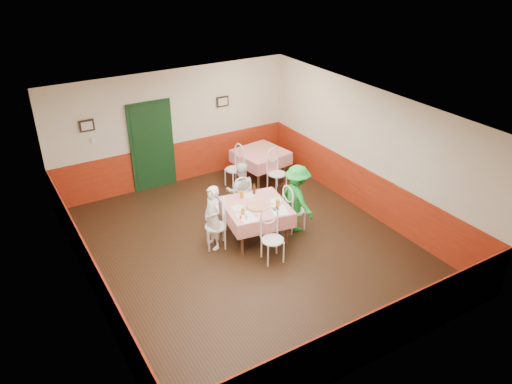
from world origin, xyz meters
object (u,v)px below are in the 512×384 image
chair_left (216,227)px  chair_second_a (234,169)px  main_table (256,222)px  chair_near (273,240)px  glass_b (278,203)px  wallet (276,209)px  chair_second_b (277,174)px  second_table (261,165)px  diner_left (213,218)px  glass_a (243,212)px  glass_c (241,195)px  pizza (257,206)px  diner_far (241,191)px  chair_right (294,211)px  diner_right (297,198)px  chair_far (242,199)px  beer_bottle (254,190)px

chair_left → chair_second_a: same height
main_table → chair_near: size_ratio=1.36×
glass_b → main_table: bearing=140.8°
main_table → wallet: size_ratio=11.09×
chair_left → chair_second_b: (2.32, 1.37, 0.00)m
glass_b → chair_left: bearing=160.7°
second_table → diner_left: size_ratio=0.85×
chair_near → glass_a: bearing=121.5°
chair_near → glass_c: same height
glass_b → glass_c: 0.81m
second_table → pizza: (-1.50, -2.33, 0.40)m
chair_left → diner_far: 1.25m
chair_right → wallet: bearing=108.6°
main_table → diner_left: (-0.89, 0.15, 0.29)m
chair_second_a → glass_a: (-1.14, -2.44, 0.37)m
glass_b → glass_a: bearing=173.5°
glass_a → diner_far: diner_far is taller
chair_second_a → glass_b: size_ratio=6.21×
chair_near → pizza: size_ratio=2.13×
chair_second_a → pizza: bearing=-26.6°
chair_second_a → glass_b: glass_b is taller
second_table → glass_b: size_ratio=7.73×
pizza → diner_right: diner_right is taller
chair_second_a → diner_left: size_ratio=0.68×
chair_right → chair_second_a: size_ratio=1.00×
main_table → chair_left: 0.85m
chair_left → wallet: size_ratio=8.18×
chair_far → chair_near: 1.70m
chair_left → diner_left: 0.22m
pizza → diner_right: size_ratio=0.29×
chair_far → glass_c: size_ratio=6.39×
glass_a → glass_b: (0.74, -0.09, 0.01)m
chair_far → chair_second_a: size_ratio=1.00×
second_table → chair_near: 3.49m
chair_left → chair_near: bearing=56.0°
main_table → glass_a: bearing=-155.2°
chair_second_b → glass_b: (-1.15, -1.78, 0.38)m
second_table → glass_c: (-1.59, -1.84, 0.46)m
main_table → chair_second_a: chair_second_a is taller
pizza → glass_a: (-0.39, -0.11, 0.05)m
wallet → diner_right: size_ratio=0.08×
second_table → pizza: bearing=-122.8°
chair_near → beer_bottle: beer_bottle is taller
main_table → glass_a: 0.64m
second_table → glass_b: glass_b is taller
glass_a → chair_far: bearing=62.0°
chair_far → glass_b: (0.20, -1.11, 0.38)m
chair_second_b → diner_left: diner_left is taller
main_table → chair_near: 0.85m
main_table → beer_bottle: beer_bottle is taller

